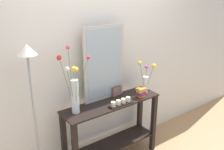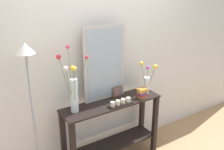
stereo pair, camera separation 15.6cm
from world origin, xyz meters
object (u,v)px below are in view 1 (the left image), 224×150
Objects in this scene: console_table at (112,126)px; mirror_leaning at (104,64)px; floor_lamp at (33,100)px; picture_frame_small at (117,91)px; vase_right at (146,80)px; book_stack at (141,92)px; tall_vase_left at (74,90)px; candle_tray at (121,102)px.

console_table is 0.80m from mirror_leaning.
mirror_leaning is 0.95m from floor_lamp.
console_table is 0.44m from picture_frame_small.
mirror_leaning is 2.09× the size of vase_right.
mirror_leaning is 0.61m from book_stack.
tall_vase_left is (-0.48, 0.03, 0.60)m from console_table.
mirror_leaning is 0.54× the size of floor_lamp.
mirror_leaning reaches higher than floor_lamp.
floor_lamp reaches higher than book_stack.
tall_vase_left is 5.64× the size of book_stack.
console_table is 1.12m from floor_lamp.
book_stack is 0.08× the size of floor_lamp.
picture_frame_small is at bearing 4.90° from floor_lamp.
candle_tray is 1.02m from floor_lamp.
candle_tray is at bearing -67.20° from console_table.
floor_lamp reaches higher than tall_vase_left.
book_stack is (0.87, -0.12, -0.21)m from tall_vase_left.
book_stack is at bearing -7.85° from tall_vase_left.
book_stack is (0.39, -0.09, 0.39)m from console_table.
mirror_leaning reaches higher than candle_tray.
candle_tray is 0.35m from book_stack.
vase_right is 0.41m from picture_frame_small.
candle_tray is at bearing -15.59° from tall_vase_left.
mirror_leaning is at bearing 13.11° from tall_vase_left.
console_table is 2.91× the size of vase_right.
candle_tray is at bearing -115.57° from picture_frame_small.
candle_tray is 2.42× the size of picture_frame_small.
floor_lamp is at bearing 175.73° from book_stack.
mirror_leaning is at bearing 150.33° from book_stack.
tall_vase_left is 2.29× the size of candle_tray.
floor_lamp is (-1.33, 0.10, 0.23)m from book_stack.
floor_lamp is (-0.98, 0.13, 0.27)m from candle_tray.
mirror_leaning reaches higher than tall_vase_left.
picture_frame_small is (0.15, 0.11, 0.40)m from console_table.
mirror_leaning is 6.91× the size of picture_frame_small.
candle_tray is at bearing -171.21° from vase_right.
tall_vase_left is at bearing 175.68° from vase_right.
floor_lamp is at bearing 172.71° from candle_tray.
mirror_leaning reaches higher than picture_frame_small.
book_stack is (0.40, -0.23, -0.39)m from mirror_leaning.
book_stack reaches higher than candle_tray.
picture_frame_small is (0.16, -0.04, -0.39)m from mirror_leaning.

